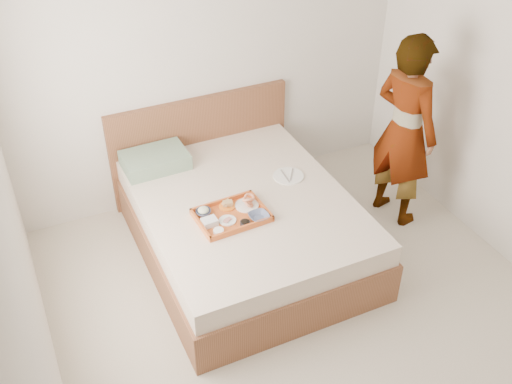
{
  "coord_description": "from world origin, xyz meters",
  "views": [
    {
      "loc": [
        -1.62,
        -2.4,
        3.31
      ],
      "look_at": [
        -0.08,
        0.9,
        0.65
      ],
      "focal_mm": 42.02,
      "sensor_mm": 36.0,
      "label": 1
    }
  ],
  "objects_px": {
    "bed": "(245,226)",
    "person": "(404,131)",
    "tray": "(232,215)",
    "dinner_plate": "(288,176)"
  },
  "relations": [
    {
      "from": "bed",
      "to": "person",
      "type": "bearing_deg",
      "value": -3.16
    },
    {
      "from": "tray",
      "to": "dinner_plate",
      "type": "xyz_separation_m",
      "value": [
        0.63,
        0.3,
        -0.02
      ]
    },
    {
      "from": "dinner_plate",
      "to": "bed",
      "type": "bearing_deg",
      "value": -163.86
    },
    {
      "from": "bed",
      "to": "tray",
      "type": "xyz_separation_m",
      "value": [
        -0.18,
        -0.17,
        0.29
      ]
    },
    {
      "from": "bed",
      "to": "tray",
      "type": "relative_size",
      "value": 3.84
    },
    {
      "from": "tray",
      "to": "person",
      "type": "relative_size",
      "value": 0.31
    },
    {
      "from": "bed",
      "to": "person",
      "type": "distance_m",
      "value": 1.51
    },
    {
      "from": "tray",
      "to": "person",
      "type": "height_order",
      "value": "person"
    },
    {
      "from": "bed",
      "to": "person",
      "type": "height_order",
      "value": "person"
    },
    {
      "from": "bed",
      "to": "dinner_plate",
      "type": "height_order",
      "value": "dinner_plate"
    }
  ]
}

